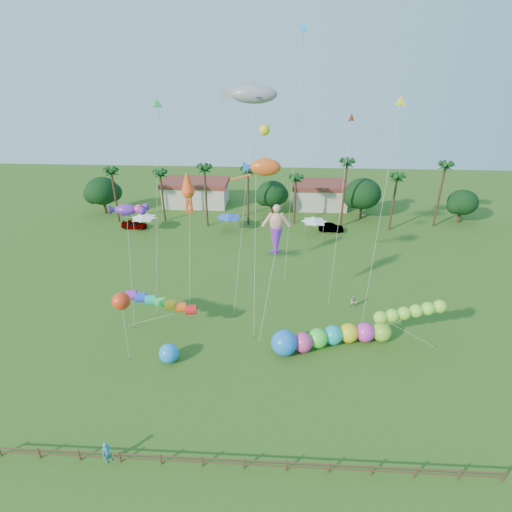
# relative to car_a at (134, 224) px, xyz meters

# --- Properties ---
(ground) EXTENTS (160.00, 160.00, 0.00)m
(ground) POSITION_rel_car_a_xyz_m (22.30, -37.20, -0.72)
(ground) COLOR #285116
(ground) RESTS_ON ground
(tree_line) EXTENTS (69.46, 8.91, 11.00)m
(tree_line) POSITION_rel_car_a_xyz_m (25.86, 6.80, 3.55)
(tree_line) COLOR #3A2819
(tree_line) RESTS_ON ground
(buildings_row) EXTENTS (35.00, 7.00, 4.00)m
(buildings_row) POSITION_rel_car_a_xyz_m (19.20, 12.80, 1.28)
(buildings_row) COLOR beige
(buildings_row) RESTS_ON ground
(tent_row) EXTENTS (31.00, 4.00, 0.60)m
(tent_row) POSITION_rel_car_a_xyz_m (16.30, -0.87, 2.03)
(tent_row) COLOR white
(tent_row) RESTS_ON ground
(fence) EXTENTS (36.12, 0.12, 1.00)m
(fence) POSITION_rel_car_a_xyz_m (22.30, -43.20, -0.11)
(fence) COLOR brown
(fence) RESTS_ON ground
(car_a) EXTENTS (4.33, 1.94, 1.44)m
(car_a) POSITION_rel_car_a_xyz_m (0.00, 0.00, 0.00)
(car_a) COLOR #4C4C54
(car_a) RESTS_ON ground
(car_b) EXTENTS (4.12, 1.55, 1.34)m
(car_b) POSITION_rel_car_a_xyz_m (33.36, 0.46, -0.05)
(car_b) COLOR #4C4C54
(car_b) RESTS_ON ground
(spectator_a) EXTENTS (0.82, 0.78, 1.88)m
(spectator_a) POSITION_rel_car_a_xyz_m (12.47, -43.21, 0.22)
(spectator_a) COLOR teal
(spectator_a) RESTS_ON ground
(spectator_b) EXTENTS (0.94, 0.85, 1.56)m
(spectator_b) POSITION_rel_car_a_xyz_m (33.39, -22.25, 0.06)
(spectator_b) COLOR #A9A38C
(spectator_b) RESTS_ON ground
(caterpillar_inflatable) EXTENTS (12.65, 5.27, 2.60)m
(caterpillar_inflatable) POSITION_rel_car_a_xyz_m (29.61, -29.29, 0.37)
(caterpillar_inflatable) COLOR #DD3A87
(caterpillar_inflatable) RESTS_ON ground
(blue_ball) EXTENTS (1.91, 1.91, 1.91)m
(blue_ball) POSITION_rel_car_a_xyz_m (14.22, -32.39, 0.23)
(blue_ball) COLOR #1988E4
(blue_ball) RESTS_ON ground
(rainbow_tube) EXTENTS (9.47, 1.56, 3.51)m
(rainbow_tube) POSITION_rel_car_a_xyz_m (13.66, -27.96, 2.25)
(rainbow_tube) COLOR red
(rainbow_tube) RESTS_ON ground
(green_worm) EXTENTS (9.55, 3.88, 4.12)m
(green_worm) POSITION_rel_car_a_xyz_m (34.67, -28.81, 2.62)
(green_worm) COLOR #88E532
(green_worm) RESTS_ON ground
(orange_ball_kite) EXTENTS (2.03, 2.46, 6.75)m
(orange_ball_kite) POSITION_rel_car_a_xyz_m (9.85, -31.12, 5.18)
(orange_ball_kite) COLOR red
(orange_ball_kite) RESTS_ON ground
(merman_kite) EXTENTS (2.85, 5.92, 12.91)m
(merman_kite) POSITION_rel_car_a_xyz_m (24.19, -24.59, 9.53)
(merman_kite) COLOR tan
(merman_kite) RESTS_ON ground
(fish_kite) EXTENTS (4.82, 7.27, 17.47)m
(fish_kite) POSITION_rel_car_a_xyz_m (22.98, -22.42, 15.78)
(fish_kite) COLOR #E35319
(fish_kite) RESTS_ON ground
(shark_kite) EXTENTS (6.63, 7.92, 24.08)m
(shark_kite) POSITION_rel_car_a_xyz_m (21.62, -18.82, 22.23)
(shark_kite) COLOR gray
(shark_kite) RESTS_ON ground
(squid_kite) EXTENTS (1.86, 5.71, 15.32)m
(squid_kite) POSITION_rel_car_a_xyz_m (14.55, -20.55, 12.45)
(squid_kite) COLOR #FD4F14
(squid_kite) RESTS_ON ground
(lobster_kite) EXTENTS (4.44, 5.48, 12.94)m
(lobster_kite) POSITION_rel_car_a_xyz_m (8.57, -23.50, 11.41)
(lobster_kite) COLOR #6323AF
(lobster_kite) RESTS_ON ground
(delta_kite_red) EXTENTS (1.70, 4.44, 21.17)m
(delta_kite_red) POSITION_rel_car_a_xyz_m (31.64, -18.35, 19.37)
(delta_kite_red) COLOR #DE4A18
(delta_kite_red) RESTS_ON ground
(delta_kite_yellow) EXTENTS (2.17, 3.91, 23.23)m
(delta_kite_yellow) POSITION_rel_car_a_xyz_m (35.09, -22.73, 21.40)
(delta_kite_yellow) COLOR #E2F018
(delta_kite_yellow) RESTS_ON ground
(delta_kite_green) EXTENTS (2.01, 4.81, 22.67)m
(delta_kite_green) POSITION_rel_car_a_xyz_m (12.15, -20.63, 20.85)
(delta_kite_green) COLOR #2EC658
(delta_kite_green) RESTS_ON ground
(delta_kite_blue) EXTENTS (1.83, 3.64, 29.73)m
(delta_kite_blue) POSITION_rel_car_a_xyz_m (26.53, -13.58, 27.79)
(delta_kite_blue) COLOR #1B98F3
(delta_kite_blue) RESTS_ON ground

